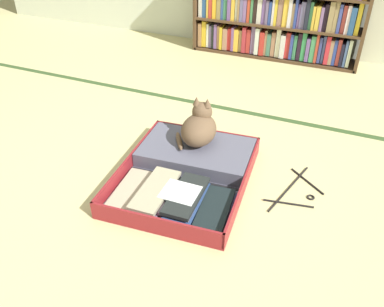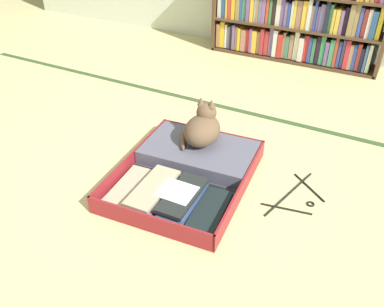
{
  "view_description": "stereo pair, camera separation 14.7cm",
  "coord_description": "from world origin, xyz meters",
  "px_view_note": "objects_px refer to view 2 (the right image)",
  "views": [
    {
      "loc": [
        0.86,
        -1.47,
        1.38
      ],
      "look_at": [
        0.18,
        0.14,
        0.19
      ],
      "focal_mm": 37.28,
      "sensor_mm": 36.0,
      "label": 1
    },
    {
      "loc": [
        1.0,
        -1.4,
        1.38
      ],
      "look_at": [
        0.18,
        0.14,
        0.19
      ],
      "focal_mm": 37.28,
      "sensor_mm": 36.0,
      "label": 2
    }
  ],
  "objects_px": {
    "bookshelf": "(297,11)",
    "clothes_hanger": "(296,197)",
    "open_suitcase": "(189,169)",
    "black_cat": "(203,128)"
  },
  "relations": [
    {
      "from": "black_cat",
      "to": "clothes_hanger",
      "type": "relative_size",
      "value": 0.62
    },
    {
      "from": "bookshelf",
      "to": "black_cat",
      "type": "bearing_deg",
      "value": -89.96
    },
    {
      "from": "open_suitcase",
      "to": "clothes_hanger",
      "type": "relative_size",
      "value": 1.97
    },
    {
      "from": "black_cat",
      "to": "bookshelf",
      "type": "bearing_deg",
      "value": 90.04
    },
    {
      "from": "bookshelf",
      "to": "clothes_hanger",
      "type": "height_order",
      "value": "bookshelf"
    },
    {
      "from": "open_suitcase",
      "to": "clothes_hanger",
      "type": "xyz_separation_m",
      "value": [
        0.59,
        0.1,
        -0.04
      ]
    },
    {
      "from": "bookshelf",
      "to": "clothes_hanger",
      "type": "relative_size",
      "value": 3.38
    },
    {
      "from": "bookshelf",
      "to": "clothes_hanger",
      "type": "xyz_separation_m",
      "value": [
        0.61,
        -1.96,
        -0.43
      ]
    },
    {
      "from": "open_suitcase",
      "to": "black_cat",
      "type": "height_order",
      "value": "black_cat"
    },
    {
      "from": "open_suitcase",
      "to": "clothes_hanger",
      "type": "height_order",
      "value": "open_suitcase"
    }
  ]
}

